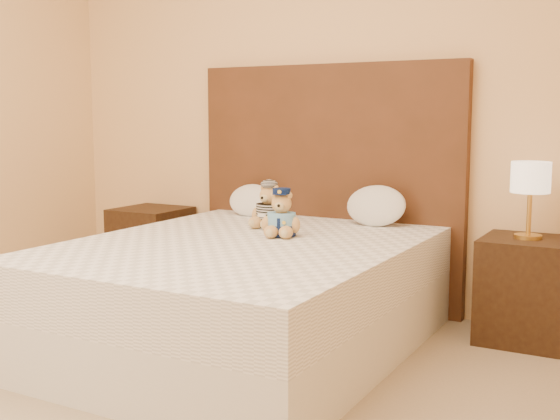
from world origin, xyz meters
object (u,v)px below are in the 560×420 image
object	(u,v)px
nightstand_right	(525,290)
teddy_police	(282,213)
lamp	(531,181)
pillow_left	(251,199)
nightstand_left	(152,247)
bed	(243,294)
teddy_prisoner	(269,206)
pillow_right	(376,204)

from	to	relation	value
nightstand_right	teddy_police	xyz separation A→B (m)	(-1.15, -0.57, 0.40)
lamp	pillow_left	bearing A→B (deg)	178.99
nightstand_right	nightstand_left	bearing A→B (deg)	180.00
bed	lamp	size ratio (longest dim) A/B	5.00
teddy_prisoner	pillow_right	distance (m)	0.63
teddy_police	teddy_prisoner	world-z (taller)	teddy_prisoner
lamp	nightstand_left	bearing A→B (deg)	180.00
bed	teddy_prisoner	distance (m)	0.62
teddy_prisoner	teddy_police	bearing A→B (deg)	-41.03
pillow_right	pillow_left	bearing A→B (deg)	180.00
bed	nightstand_right	size ratio (longest dim) A/B	3.64
pillow_left	pillow_right	distance (m)	0.85
nightstand_left	teddy_prisoner	size ratio (longest dim) A/B	2.16
nightstand_left	pillow_left	size ratio (longest dim) A/B	1.78
teddy_police	teddy_prisoner	distance (m)	0.30
nightstand_right	lamp	bearing A→B (deg)	180.00
teddy_police	pillow_right	world-z (taller)	pillow_right
teddy_police	teddy_prisoner	bearing A→B (deg)	116.84
teddy_police	pillow_right	bearing A→B (deg)	47.74
bed	lamp	world-z (taller)	lamp
nightstand_right	teddy_prisoner	world-z (taller)	teddy_prisoner
lamp	pillow_right	bearing A→B (deg)	177.99
nightstand_left	pillow_right	size ratio (longest dim) A/B	1.53
pillow_left	pillow_right	bearing A→B (deg)	0.00
bed	nightstand_left	distance (m)	1.48
bed	teddy_police	bearing A→B (deg)	67.96
bed	nightstand_right	distance (m)	1.48
bed	teddy_police	xyz separation A→B (m)	(0.10, 0.23, 0.40)
nightstand_left	teddy_prisoner	bearing A→B (deg)	-16.82
teddy_prisoner	pillow_right	bearing A→B (deg)	43.56
lamp	teddy_police	size ratio (longest dim) A/B	1.58
bed	teddy_prisoner	bearing A→B (deg)	103.02
pillow_left	pillow_right	xyz separation A→B (m)	(0.85, 0.00, 0.02)
nightstand_right	lamp	distance (m)	0.57
nightstand_left	pillow_left	bearing A→B (deg)	2.17
nightstand_left	teddy_prisoner	world-z (taller)	teddy_prisoner
pillow_right	nightstand_right	bearing A→B (deg)	-2.01
bed	nightstand_left	world-z (taller)	same
teddy_police	pillow_left	distance (m)	0.81
lamp	pillow_left	size ratio (longest dim) A/B	1.30
bed	teddy_police	world-z (taller)	teddy_police
nightstand_right	teddy_police	world-z (taller)	teddy_police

